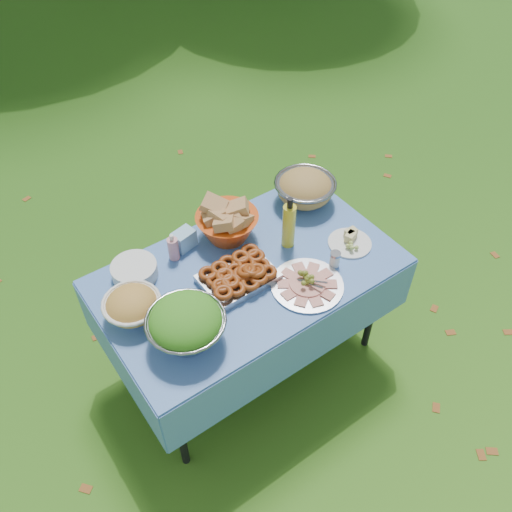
{
  "coord_description": "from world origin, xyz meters",
  "views": [
    {
      "loc": [
        -1.01,
        -1.48,
        2.71
      ],
      "look_at": [
        0.04,
        0.0,
        0.83
      ],
      "focal_mm": 38.0,
      "sensor_mm": 36.0,
      "label": 1
    }
  ],
  "objects_px": {
    "salad_bowl": "(186,324)",
    "charcuterie_platter": "(308,280)",
    "picnic_table": "(249,318)",
    "pasta_bowl_steel": "(305,188)",
    "plate_stack": "(134,270)",
    "oil_bottle": "(289,222)",
    "bread_bowl": "(227,221)"
  },
  "relations": [
    {
      "from": "oil_bottle",
      "to": "plate_stack",
      "type": "bearing_deg",
      "value": 160.9
    },
    {
      "from": "picnic_table",
      "to": "pasta_bowl_steel",
      "type": "xyz_separation_m",
      "value": [
        0.55,
        0.25,
        0.47
      ]
    },
    {
      "from": "charcuterie_platter",
      "to": "salad_bowl",
      "type": "bearing_deg",
      "value": 174.29
    },
    {
      "from": "picnic_table",
      "to": "bread_bowl",
      "type": "distance_m",
      "value": 0.55
    },
    {
      "from": "salad_bowl",
      "to": "charcuterie_platter",
      "type": "height_order",
      "value": "salad_bowl"
    },
    {
      "from": "plate_stack",
      "to": "bread_bowl",
      "type": "height_order",
      "value": "bread_bowl"
    },
    {
      "from": "salad_bowl",
      "to": "bread_bowl",
      "type": "xyz_separation_m",
      "value": [
        0.5,
        0.44,
        -0.0
      ]
    },
    {
      "from": "salad_bowl",
      "to": "charcuterie_platter",
      "type": "bearing_deg",
      "value": -5.71
    },
    {
      "from": "charcuterie_platter",
      "to": "picnic_table",
      "type": "bearing_deg",
      "value": 124.36
    },
    {
      "from": "oil_bottle",
      "to": "charcuterie_platter",
      "type": "bearing_deg",
      "value": -109.71
    },
    {
      "from": "pasta_bowl_steel",
      "to": "oil_bottle",
      "type": "relative_size",
      "value": 1.12
    },
    {
      "from": "salad_bowl",
      "to": "bread_bowl",
      "type": "height_order",
      "value": "salad_bowl"
    },
    {
      "from": "plate_stack",
      "to": "charcuterie_platter",
      "type": "bearing_deg",
      "value": -40.09
    },
    {
      "from": "plate_stack",
      "to": "charcuterie_platter",
      "type": "relative_size",
      "value": 0.64
    },
    {
      "from": "pasta_bowl_steel",
      "to": "oil_bottle",
      "type": "height_order",
      "value": "oil_bottle"
    },
    {
      "from": "salad_bowl",
      "to": "oil_bottle",
      "type": "distance_m",
      "value": 0.75
    },
    {
      "from": "plate_stack",
      "to": "bread_bowl",
      "type": "relative_size",
      "value": 0.69
    },
    {
      "from": "picnic_table",
      "to": "salad_bowl",
      "type": "bearing_deg",
      "value": -157.68
    },
    {
      "from": "picnic_table",
      "to": "charcuterie_platter",
      "type": "height_order",
      "value": "charcuterie_platter"
    },
    {
      "from": "charcuterie_platter",
      "to": "oil_bottle",
      "type": "bearing_deg",
      "value": 70.29
    },
    {
      "from": "bread_bowl",
      "to": "pasta_bowl_steel",
      "type": "relative_size",
      "value": 0.96
    },
    {
      "from": "picnic_table",
      "to": "oil_bottle",
      "type": "distance_m",
      "value": 0.6
    },
    {
      "from": "salad_bowl",
      "to": "plate_stack",
      "type": "bearing_deg",
      "value": 92.12
    },
    {
      "from": "picnic_table",
      "to": "salad_bowl",
      "type": "relative_size",
      "value": 4.27
    },
    {
      "from": "plate_stack",
      "to": "pasta_bowl_steel",
      "type": "relative_size",
      "value": 0.66
    },
    {
      "from": "oil_bottle",
      "to": "pasta_bowl_steel",
      "type": "bearing_deg",
      "value": 37.6
    },
    {
      "from": "salad_bowl",
      "to": "charcuterie_platter",
      "type": "relative_size",
      "value": 0.98
    },
    {
      "from": "salad_bowl",
      "to": "plate_stack",
      "type": "height_order",
      "value": "salad_bowl"
    },
    {
      "from": "pasta_bowl_steel",
      "to": "plate_stack",
      "type": "bearing_deg",
      "value": 177.99
    },
    {
      "from": "bread_bowl",
      "to": "charcuterie_platter",
      "type": "distance_m",
      "value": 0.52
    },
    {
      "from": "salad_bowl",
      "to": "plate_stack",
      "type": "xyz_separation_m",
      "value": [
        -0.02,
        0.47,
        -0.08
      ]
    },
    {
      "from": "salad_bowl",
      "to": "charcuterie_platter",
      "type": "xyz_separation_m",
      "value": [
        0.62,
        -0.06,
        -0.07
      ]
    }
  ]
}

